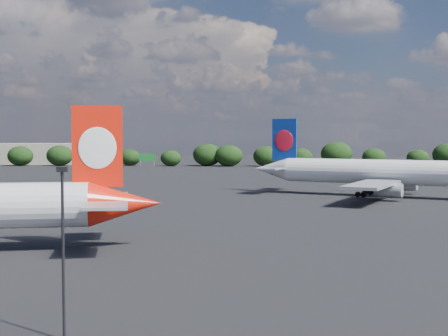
{
  "coord_description": "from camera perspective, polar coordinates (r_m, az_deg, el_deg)",
  "views": [
    {
      "loc": [
        18.28,
        -47.0,
        11.09
      ],
      "look_at": [
        16.0,
        12.0,
        8.0
      ],
      "focal_mm": 50.0,
      "sensor_mm": 36.0,
      "label": 1
    }
  ],
  "objects": [
    {
      "name": "horizon_treeline",
      "position": [
        225.71,
        -0.85,
        1.16
      ],
      "size": [
        200.56,
        14.02,
        8.84
      ],
      "color": "black",
      "rests_on": "ground"
    },
    {
      "name": "billboard_yellow",
      "position": [
        229.2,
        0.64,
        1.19
      ],
      "size": [
        5.0,
        0.3,
        5.5
      ],
      "color": "yellow",
      "rests_on": "ground"
    },
    {
      "name": "highway_sign",
      "position": [
        226.07,
        -7.02,
        0.96
      ],
      "size": [
        6.0,
        0.3,
        4.5
      ],
      "color": "#156C24",
      "rests_on": "ground"
    },
    {
      "name": "terminal_building",
      "position": [
        253.19,
        -16.99,
        1.26
      ],
      "size": [
        42.0,
        16.0,
        8.0
      ],
      "color": "#9D9888",
      "rests_on": "ground"
    },
    {
      "name": "apron_lamp_post",
      "position": [
        34.87,
        -14.5,
        -6.59
      ],
      "size": [
        0.55,
        0.3,
        9.42
      ],
      "color": "black",
      "rests_on": "ground"
    },
    {
      "name": "china_southern_airliner",
      "position": [
        116.66,
        13.1,
        -0.39
      ],
      "size": [
        41.59,
        40.1,
        14.31
      ],
      "color": "silver",
      "rests_on": "ground"
    },
    {
      "name": "ground",
      "position": [
        109.12,
        -7.45,
        -2.86
      ],
      "size": [
        500.0,
        500.0,
        0.0
      ],
      "primitive_type": "plane",
      "color": "black",
      "rests_on": "ground"
    }
  ]
}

